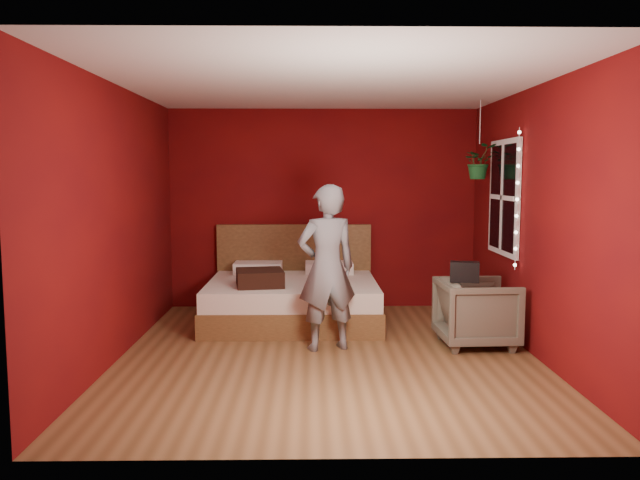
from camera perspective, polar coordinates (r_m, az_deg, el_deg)
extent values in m
plane|color=brown|center=(6.19, 0.70, -10.43)|extent=(4.50, 4.50, 0.00)
cube|color=#6B0C0B|center=(8.21, 0.26, 2.85)|extent=(4.00, 0.02, 2.60)
cube|color=#6B0C0B|center=(3.71, 1.73, -0.99)|extent=(4.00, 0.02, 2.60)
cube|color=#6B0C0B|center=(6.23, -18.10, 1.55)|extent=(0.02, 4.50, 2.60)
cube|color=#6B0C0B|center=(6.34, 19.19, 1.59)|extent=(0.02, 4.50, 2.60)
cube|color=silver|center=(6.00, 0.73, 14.23)|extent=(4.00, 4.50, 0.02)
cube|color=white|center=(7.17, 16.48, 3.75)|extent=(0.04, 0.97, 1.27)
cube|color=black|center=(7.16, 16.36, 3.75)|extent=(0.02, 0.85, 1.15)
cube|color=white|center=(7.16, 16.32, 3.75)|extent=(0.03, 0.05, 1.15)
cube|color=white|center=(7.16, 16.32, 3.75)|extent=(0.03, 0.85, 0.05)
cylinder|color=silver|center=(6.66, 17.58, 3.56)|extent=(0.01, 0.01, 1.45)
sphere|color=#FFF2CC|center=(6.72, 17.40, -2.19)|extent=(0.04, 0.04, 0.04)
sphere|color=#FFF2CC|center=(6.70, 17.44, -0.77)|extent=(0.04, 0.04, 0.04)
sphere|color=#FFF2CC|center=(6.68, 17.49, 0.67)|extent=(0.04, 0.04, 0.04)
sphere|color=#FFF2CC|center=(6.67, 17.53, 2.11)|extent=(0.04, 0.04, 0.04)
sphere|color=#FFF2CC|center=(6.66, 17.58, 3.56)|extent=(0.04, 0.04, 0.04)
sphere|color=#FFF2CC|center=(6.66, 17.63, 5.01)|extent=(0.04, 0.04, 0.04)
sphere|color=#FFF2CC|center=(6.66, 17.67, 6.47)|extent=(0.04, 0.04, 0.04)
sphere|color=#FFF2CC|center=(6.66, 17.72, 7.92)|extent=(0.04, 0.04, 0.04)
sphere|color=#FFF2CC|center=(6.67, 17.77, 9.36)|extent=(0.04, 0.04, 0.04)
cube|color=brown|center=(7.46, -2.52, -6.47)|extent=(2.01, 1.70, 0.28)
cube|color=silver|center=(7.41, -2.53, -4.58)|extent=(1.97, 1.67, 0.22)
cube|color=brown|center=(8.19, -2.38, -2.43)|extent=(2.01, 0.08, 1.10)
cube|color=silver|center=(7.97, -5.67, -2.54)|extent=(0.60, 0.38, 0.14)
cube|color=silver|center=(7.95, 0.83, -2.53)|extent=(0.60, 0.38, 0.14)
imported|color=slate|center=(6.20, 0.62, -2.56)|extent=(0.70, 0.56, 1.66)
imported|color=#615E4D|center=(6.62, 14.14, -6.44)|extent=(0.79, 0.77, 0.69)
cube|color=black|center=(6.35, 13.07, -2.84)|extent=(0.31, 0.20, 0.20)
cube|color=black|center=(7.07, -5.53, -3.46)|extent=(0.59, 0.59, 0.18)
cylinder|color=silver|center=(7.49, 14.43, 10.41)|extent=(0.01, 0.01, 0.50)
imported|color=#1B612A|center=(7.46, 14.34, 6.96)|extent=(0.40, 0.36, 0.40)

